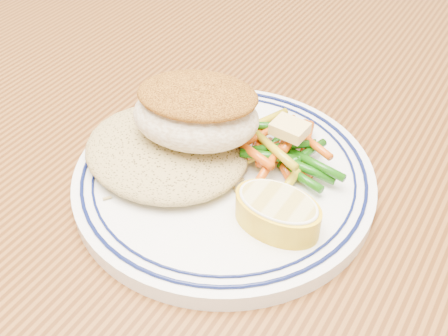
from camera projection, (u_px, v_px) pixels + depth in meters
dining_table at (287, 245)px, 0.55m from camera, size 1.50×0.90×0.75m
plate at (224, 177)px, 0.47m from camera, size 0.25×0.25×0.02m
rice_pilaf at (166, 148)px, 0.47m from camera, size 0.14×0.13×0.03m
fish_fillet at (196, 111)px, 0.45m from camera, size 0.12×0.10×0.05m
vegetable_pile at (281, 151)px, 0.47m from camera, size 0.11×0.10×0.03m
butter_pat at (290, 129)px, 0.46m from camera, size 0.03×0.02×0.01m
lemon_wedge at (277, 211)px, 0.41m from camera, size 0.07×0.06×0.03m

